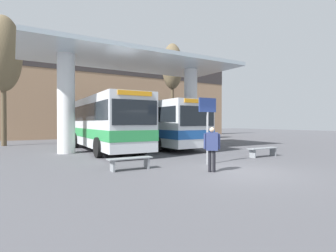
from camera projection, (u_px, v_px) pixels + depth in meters
The scene contains 12 objects.
ground_plane at pixel (238, 171), 9.56m from camera, with size 100.00×100.00×0.00m, color #4C4C51.
townhouse_backdrop at pixel (86, 88), 29.40m from camera, with size 40.00×0.58×9.80m.
station_canopy at pixel (136, 77), 17.37m from camera, with size 13.84×6.12×6.00m.
transit_bus_left_bay at pixel (104, 122), 16.59m from camera, with size 2.82×10.26×3.29m.
transit_bus_center_bay at pixel (148, 123), 19.81m from camera, with size 3.08×12.08×3.13m.
waiting_bench_near_pillar at pixel (130, 161), 9.86m from camera, with size 1.73×0.44×0.46m.
waiting_bench_mid_platform at pixel (263, 150), 13.64m from camera, with size 1.97×0.44×0.46m.
info_sign_platform at pixel (207, 117), 11.15m from camera, with size 0.90×0.09×2.83m.
pedestrian_waiting at pixel (212, 145), 9.43m from camera, with size 0.52×0.44×1.61m.
poplar_tree_behind_left at pixel (172, 68), 26.25m from camera, with size 2.08×2.08×9.70m.
poplar_tree_behind_right at pixel (3, 54), 19.81m from camera, with size 2.62×2.62×9.91m.
parked_car_street at pixel (174, 129), 31.37m from camera, with size 4.27×2.13×2.10m.
Camera 1 is at (-7.07, -6.90, 1.80)m, focal length 28.00 mm.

